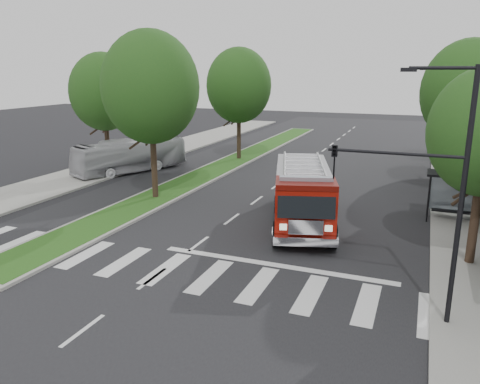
# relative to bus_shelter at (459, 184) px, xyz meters

# --- Properties ---
(ground) EXTENTS (140.00, 140.00, 0.00)m
(ground) POSITION_rel_bus_shelter_xyz_m (-11.20, -8.15, -2.04)
(ground) COLOR black
(ground) RESTS_ON ground
(sidewalk_right) EXTENTS (5.00, 80.00, 0.15)m
(sidewalk_right) POSITION_rel_bus_shelter_xyz_m (1.30, 1.85, -1.96)
(sidewalk_right) COLOR gray
(sidewalk_right) RESTS_ON ground
(sidewalk_left) EXTENTS (5.00, 80.00, 0.15)m
(sidewalk_left) POSITION_rel_bus_shelter_xyz_m (-25.70, 1.85, -1.96)
(sidewalk_left) COLOR gray
(sidewalk_left) RESTS_ON ground
(median) EXTENTS (3.00, 50.00, 0.15)m
(median) POSITION_rel_bus_shelter_xyz_m (-17.20, 9.85, -1.96)
(median) COLOR gray
(median) RESTS_ON ground
(bus_shelter) EXTENTS (3.20, 1.60, 2.61)m
(bus_shelter) POSITION_rel_bus_shelter_xyz_m (0.00, 0.00, 0.00)
(bus_shelter) COLOR black
(bus_shelter) RESTS_ON ground
(tree_right_mid) EXTENTS (5.60, 5.60, 9.72)m
(tree_right_mid) POSITION_rel_bus_shelter_xyz_m (0.30, 5.85, 4.45)
(tree_right_mid) COLOR black
(tree_right_mid) RESTS_ON ground
(tree_right_far) EXTENTS (5.00, 5.00, 8.73)m
(tree_right_far) POSITION_rel_bus_shelter_xyz_m (0.30, 15.85, 3.80)
(tree_right_far) COLOR black
(tree_right_far) RESTS_ON ground
(tree_median_near) EXTENTS (5.80, 5.80, 10.16)m
(tree_median_near) POSITION_rel_bus_shelter_xyz_m (-17.20, -2.15, 4.77)
(tree_median_near) COLOR black
(tree_median_near) RESTS_ON ground
(tree_median_far) EXTENTS (5.60, 5.60, 9.72)m
(tree_median_far) POSITION_rel_bus_shelter_xyz_m (-17.20, 11.85, 4.45)
(tree_median_far) COLOR black
(tree_median_far) RESTS_ON ground
(tree_left_mid) EXTENTS (5.20, 5.20, 9.16)m
(tree_left_mid) POSITION_rel_bus_shelter_xyz_m (-25.20, 3.85, 4.12)
(tree_left_mid) COLOR black
(tree_left_mid) RESTS_ON ground
(streetlight_right_near) EXTENTS (4.08, 0.22, 8.00)m
(streetlight_right_near) POSITION_rel_bus_shelter_xyz_m (-1.59, -11.65, 2.63)
(streetlight_right_near) COLOR black
(streetlight_right_near) RESTS_ON ground
(streetlight_right_far) EXTENTS (2.11, 0.20, 8.00)m
(streetlight_right_far) POSITION_rel_bus_shelter_xyz_m (-0.85, 11.85, 2.44)
(streetlight_right_far) COLOR black
(streetlight_right_far) RESTS_ON ground
(fire_engine) EXTENTS (5.26, 9.71, 3.23)m
(fire_engine) POSITION_rel_bus_shelter_xyz_m (-7.55, -3.28, -0.49)
(fire_engine) COLOR #560A04
(fire_engine) RESTS_ON ground
(city_bus) EXTENTS (5.63, 9.39, 2.58)m
(city_bus) POSITION_rel_bus_shelter_xyz_m (-23.20, 4.04, -0.75)
(city_bus) COLOR #B2B3B7
(city_bus) RESTS_ON ground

